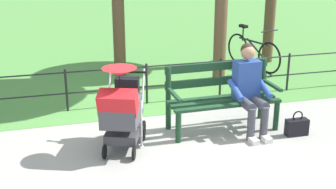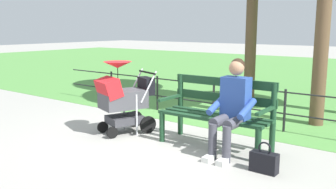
# 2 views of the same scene
# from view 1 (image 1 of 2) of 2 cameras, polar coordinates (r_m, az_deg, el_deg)

# --- Properties ---
(ground_plane) EXTENTS (60.00, 60.00, 0.00)m
(ground_plane) POSITION_cam_1_polar(r_m,az_deg,el_deg) (6.48, 0.08, -5.27)
(ground_plane) COLOR #9E9B93
(grass_lawn) EXTENTS (40.00, 16.00, 0.01)m
(grass_lawn) POSITION_cam_1_polar(r_m,az_deg,el_deg) (14.82, -9.06, 8.60)
(grass_lawn) COLOR #518E42
(grass_lawn) RESTS_ON ground
(park_bench) EXTENTS (1.61, 0.64, 0.96)m
(park_bench) POSITION_cam_1_polar(r_m,az_deg,el_deg) (6.64, 6.67, 0.08)
(park_bench) COLOR #193D23
(park_bench) RESTS_ON ground
(person_on_bench) EXTENTS (0.54, 0.74, 1.28)m
(person_on_bench) POSITION_cam_1_polar(r_m,az_deg,el_deg) (6.53, 10.20, 0.97)
(person_on_bench) COLOR #42424C
(person_on_bench) RESTS_ON ground
(stroller) EXTENTS (0.76, 0.99, 1.15)m
(stroller) POSITION_cam_1_polar(r_m,az_deg,el_deg) (5.90, -5.83, -1.68)
(stroller) COLOR black
(stroller) RESTS_ON ground
(handbag) EXTENTS (0.32, 0.14, 0.37)m
(handbag) POSITION_cam_1_polar(r_m,az_deg,el_deg) (6.73, 15.87, -3.92)
(handbag) COLOR black
(handbag) RESTS_ON ground
(park_fence) EXTENTS (7.95, 0.04, 0.70)m
(park_fence) POSITION_cam_1_polar(r_m,az_deg,el_deg) (7.66, -0.66, 2.03)
(park_fence) COLOR black
(park_fence) RESTS_ON ground
(bicycle) EXTENTS (0.59, 1.60, 0.89)m
(bicycle) POSITION_cam_1_polar(r_m,az_deg,el_deg) (9.90, 10.59, 5.36)
(bicycle) COLOR black
(bicycle) RESTS_ON ground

